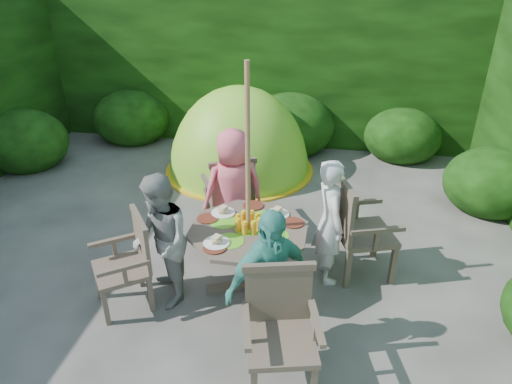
% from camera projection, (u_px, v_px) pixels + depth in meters
% --- Properties ---
extents(ground, '(60.00, 60.00, 0.00)m').
position_uv_depth(ground, '(200.00, 261.00, 4.90)').
color(ground, '#413F3A').
rests_on(ground, ground).
extents(hedge_enclosure, '(9.00, 9.00, 2.50)m').
position_uv_depth(hedge_enclosure, '(225.00, 112.00, 5.49)').
color(hedge_enclosure, black).
rests_on(hedge_enclosure, ground).
extents(patio_table, '(1.51, 1.51, 0.81)m').
position_uv_depth(patio_table, '(249.00, 238.00, 4.26)').
color(patio_table, '#45392D').
rests_on(patio_table, ground).
extents(parasol_pole, '(0.06, 0.06, 2.20)m').
position_uv_depth(parasol_pole, '(248.00, 187.00, 4.02)').
color(parasol_pole, olive).
rests_on(parasol_pole, ground).
extents(garden_chair_right, '(0.69, 0.74, 1.00)m').
position_uv_depth(garden_chair_right, '(357.00, 228.00, 4.49)').
color(garden_chair_right, '#45392D').
rests_on(garden_chair_right, ground).
extents(garden_chair_left, '(0.67, 0.68, 0.86)m').
position_uv_depth(garden_chair_left, '(128.00, 262.00, 4.12)').
color(garden_chair_left, '#45392D').
rests_on(garden_chair_left, ground).
extents(garden_chair_back, '(0.71, 0.68, 0.92)m').
position_uv_depth(garden_chair_back, '(230.00, 193.00, 5.25)').
color(garden_chair_back, '#45392D').
rests_on(garden_chair_back, ground).
extents(garden_chair_front, '(0.64, 0.60, 0.91)m').
position_uv_depth(garden_chair_front, '(280.00, 327.00, 3.35)').
color(garden_chair_front, '#45392D').
rests_on(garden_chair_front, ground).
extents(child_right, '(0.44, 0.54, 1.29)m').
position_uv_depth(child_right, '(330.00, 222.00, 4.38)').
color(child_right, silver).
rests_on(child_right, ground).
extents(child_left, '(0.73, 0.78, 1.28)m').
position_uv_depth(child_left, '(161.00, 242.00, 4.08)').
color(child_left, gray).
rests_on(child_left, ground).
extents(child_back, '(0.79, 0.69, 1.36)m').
position_uv_depth(child_back, '(234.00, 190.00, 4.91)').
color(child_back, '#ED6272').
rests_on(child_back, ground).
extents(child_front, '(0.78, 0.75, 1.31)m').
position_uv_depth(child_front, '(269.00, 284.00, 3.53)').
color(child_front, teal).
rests_on(child_front, ground).
extents(dome_tent, '(2.64, 2.64, 2.56)m').
position_uv_depth(dome_tent, '(240.00, 170.00, 6.99)').
color(dome_tent, '#72DC2A').
rests_on(dome_tent, ground).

